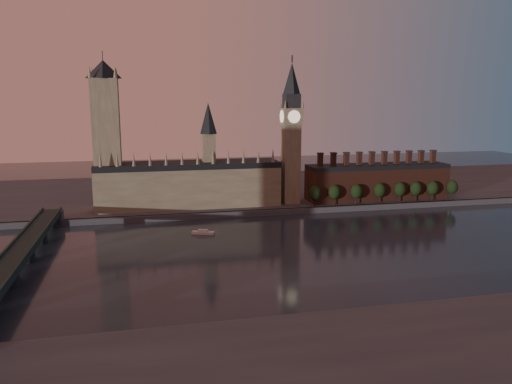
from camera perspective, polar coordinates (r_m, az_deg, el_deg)
ground at (r=271.59m, az=8.60°, el=-6.72°), size 900.00×900.00×0.00m
north_bank at (r=437.06m, az=0.11°, el=0.23°), size 900.00×182.00×4.00m
palace_of_westminster at (r=362.18m, az=-7.61°, el=1.15°), size 130.00×30.30×74.00m
victoria_tower at (r=357.56m, az=-16.72°, el=6.72°), size 24.00×24.00×108.00m
big_ben at (r=367.58m, az=4.04°, el=6.87°), size 15.00×15.00×107.00m
chimney_block at (r=397.73m, az=13.67°, el=1.22°), size 110.00×25.00×37.00m
embankment_tree_0 at (r=362.11m, az=6.75°, el=-0.15°), size 8.60×8.60×14.88m
embankment_tree_1 at (r=368.44m, az=8.95°, el=-0.02°), size 8.60×8.60×14.88m
embankment_tree_2 at (r=373.60m, az=11.40°, el=0.05°), size 8.60×8.60×14.88m
embankment_tree_3 at (r=383.10m, az=13.96°, el=0.20°), size 8.60×8.60×14.88m
embankment_tree_4 at (r=390.85m, az=16.13°, el=0.29°), size 8.60×8.60×14.88m
embankment_tree_5 at (r=397.02m, az=17.79°, el=0.36°), size 8.60×8.60×14.88m
embankment_tree_6 at (r=403.97m, az=19.54°, el=0.42°), size 8.60×8.60×14.88m
embankment_tree_7 at (r=413.63m, az=21.51°, el=0.52°), size 8.60×8.60×14.88m
westminster_bridge at (r=256.02m, az=-25.70°, el=-6.99°), size 14.00×200.00×11.55m
river_boat at (r=303.74m, az=-6.07°, el=-4.60°), size 14.12×8.45×2.72m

